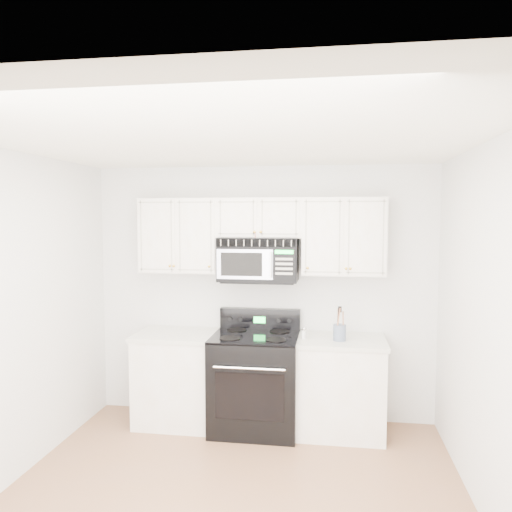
# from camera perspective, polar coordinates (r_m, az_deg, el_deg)

# --- Properties ---
(room) EXTENTS (3.51, 3.51, 2.61)m
(room) POSITION_cam_1_polar(r_m,az_deg,el_deg) (3.49, -3.25, -8.47)
(room) COLOR brown
(room) RESTS_ON ground
(base_cabinet_left) EXTENTS (0.86, 0.65, 0.92)m
(base_cabinet_left) POSITION_cam_1_polar(r_m,az_deg,el_deg) (5.27, -8.66, -13.91)
(base_cabinet_left) COLOR white
(base_cabinet_left) RESTS_ON ground
(base_cabinet_right) EXTENTS (0.86, 0.65, 0.92)m
(base_cabinet_right) POSITION_cam_1_polar(r_m,az_deg,el_deg) (5.05, 9.57, -14.74)
(base_cabinet_right) COLOR white
(base_cabinet_right) RESTS_ON ground
(range) EXTENTS (0.83, 0.75, 1.14)m
(range) POSITION_cam_1_polar(r_m,az_deg,el_deg) (5.05, -0.05, -14.00)
(range) COLOR black
(range) RESTS_ON ground
(upper_cabinets) EXTENTS (2.44, 0.37, 0.75)m
(upper_cabinets) POSITION_cam_1_polar(r_m,az_deg,el_deg) (4.97, 0.50, 2.75)
(upper_cabinets) COLOR white
(upper_cabinets) RESTS_ON ground
(microwave) EXTENTS (0.78, 0.44, 0.43)m
(microwave) POSITION_cam_1_polar(r_m,az_deg,el_deg) (4.95, 0.29, -0.35)
(microwave) COLOR black
(microwave) RESTS_ON ground
(utensil_crock) EXTENTS (0.12, 0.12, 0.32)m
(utensil_crock) POSITION_cam_1_polar(r_m,az_deg,el_deg) (4.82, 9.53, -8.55)
(utensil_crock) COLOR slate
(utensil_crock) RESTS_ON base_cabinet_right
(shaker_salt) EXTENTS (0.04, 0.04, 0.10)m
(shaker_salt) POSITION_cam_1_polar(r_m,az_deg,el_deg) (4.84, 5.47, -8.83)
(shaker_salt) COLOR silver
(shaker_salt) RESTS_ON base_cabinet_right
(shaker_pepper) EXTENTS (0.04, 0.04, 0.10)m
(shaker_pepper) POSITION_cam_1_polar(r_m,az_deg,el_deg) (4.86, 5.55, -8.74)
(shaker_pepper) COLOR silver
(shaker_pepper) RESTS_ON base_cabinet_right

